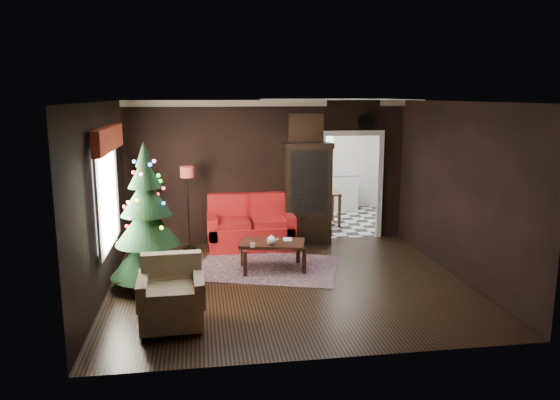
{
  "coord_description": "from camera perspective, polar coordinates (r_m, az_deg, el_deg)",
  "views": [
    {
      "loc": [
        -1.33,
        -7.9,
        2.9
      ],
      "look_at": [
        0.0,
        0.9,
        1.15
      ],
      "focal_mm": 34.44,
      "sensor_mm": 36.0,
      "label": 1
    }
  ],
  "objects": [
    {
      "name": "coffee_table",
      "position": [
        9.04,
        -0.81,
        -5.92
      ],
      "size": [
        1.17,
        0.86,
        0.47
      ],
      "primitive_type": null,
      "rotation": [
        0.0,
        0.0,
        -0.23
      ],
      "color": "black",
      "rests_on": "rug"
    },
    {
      "name": "kitchen_window",
      "position": [
        13.74,
        4.2,
        6.08
      ],
      "size": [
        0.7,
        0.06,
        0.7
      ],
      "primitive_type": "cube",
      "color": "white",
      "rests_on": "ground"
    },
    {
      "name": "wall_back",
      "position": [
        10.59,
        -1.3,
        2.98
      ],
      "size": [
        5.5,
        0.0,
        5.5
      ],
      "primitive_type": "plane",
      "rotation": [
        1.57,
        0.0,
        0.0
      ],
      "color": "black",
      "rests_on": "ground"
    },
    {
      "name": "loveseat",
      "position": [
        10.28,
        -3.17,
        -2.4
      ],
      "size": [
        1.7,
        0.9,
        1.0
      ],
      "primitive_type": null,
      "color": "#9E0308",
      "rests_on": "ground"
    },
    {
      "name": "wall_left",
      "position": [
        8.17,
        -18.45,
        -0.04
      ],
      "size": [
        0.0,
        5.5,
        5.5
      ],
      "primitive_type": "plane",
      "rotation": [
        1.57,
        0.0,
        1.57
      ],
      "color": "black",
      "rests_on": "ground"
    },
    {
      "name": "left_window",
      "position": [
        8.35,
        -17.97,
        0.57
      ],
      "size": [
        0.05,
        1.6,
        1.4
      ],
      "primitive_type": "cube",
      "color": "white",
      "rests_on": "wall_left"
    },
    {
      "name": "kitchen_floor",
      "position": [
        12.62,
        5.54,
        -2.21
      ],
      "size": [
        3.0,
        3.0,
        0.0
      ],
      "primitive_type": "plane",
      "color": "silver",
      "rests_on": "ground"
    },
    {
      "name": "book",
      "position": [
        9.07,
        0.34,
        -3.63
      ],
      "size": [
        0.15,
        0.04,
        0.21
      ],
      "primitive_type": "imported",
      "rotation": [
        0.0,
        0.0,
        -0.16
      ],
      "color": "#8D7B58",
      "rests_on": "coffee_table"
    },
    {
      "name": "ceiling",
      "position": [
        8.01,
        0.98,
        10.41
      ],
      "size": [
        5.5,
        5.5,
        0.0
      ],
      "primitive_type": "plane",
      "rotation": [
        3.14,
        0.0,
        0.0
      ],
      "color": "white",
      "rests_on": "ground"
    },
    {
      "name": "kitchen_counter",
      "position": [
        13.67,
        4.35,
        0.76
      ],
      "size": [
        1.8,
        0.6,
        0.9
      ],
      "primitive_type": "cube",
      "color": "silver",
      "rests_on": "ground"
    },
    {
      "name": "floor_lamp",
      "position": [
        10.11,
        -9.74,
        -0.85
      ],
      "size": [
        0.33,
        0.33,
        1.57
      ],
      "primitive_type": null,
      "rotation": [
        0.0,
        0.0,
        -0.29
      ],
      "color": "black",
      "rests_on": "ground"
    },
    {
      "name": "wall_front",
      "position": [
        5.76,
        5.08,
        -4.01
      ],
      "size": [
        5.5,
        0.0,
        5.5
      ],
      "primitive_type": "plane",
      "rotation": [
        -1.57,
        0.0,
        0.0
      ],
      "color": "black",
      "rests_on": "ground"
    },
    {
      "name": "wall_right",
      "position": [
        9.02,
        18.45,
        0.97
      ],
      "size": [
        0.0,
        5.5,
        5.5
      ],
      "primitive_type": "plane",
      "rotation": [
        1.57,
        0.0,
        -1.57
      ],
      "color": "black",
      "rests_on": "ground"
    },
    {
      "name": "rug",
      "position": [
        9.21,
        -1.43,
        -7.19
      ],
      "size": [
        2.79,
        2.37,
        0.01
      ],
      "primitive_type": "cube",
      "rotation": [
        0.0,
        0.0,
        -0.31
      ],
      "color": "#43343E",
      "rests_on": "ground"
    },
    {
      "name": "kitchen_table",
      "position": [
        12.18,
        4.55,
        -0.88
      ],
      "size": [
        0.7,
        0.7,
        0.75
      ],
      "primitive_type": null,
      "color": "brown",
      "rests_on": "ground"
    },
    {
      "name": "teapot",
      "position": [
        8.78,
        -0.92,
        -4.29
      ],
      "size": [
        0.18,
        0.18,
        0.16
      ],
      "primitive_type": null,
      "rotation": [
        0.0,
        0.0,
        -0.08
      ],
      "color": "white",
      "rests_on": "coffee_table"
    },
    {
      "name": "curio_cabinet",
      "position": [
        10.56,
        2.91,
        0.47
      ],
      "size": [
        0.9,
        0.45,
        1.9
      ],
      "primitive_type": null,
      "color": "black",
      "rests_on": "ground"
    },
    {
      "name": "christmas_tree",
      "position": [
        8.3,
        -13.95,
        -2.09
      ],
      "size": [
        1.3,
        1.3,
        2.2
      ],
      "primitive_type": null,
      "rotation": [
        0.0,
        0.0,
        0.14
      ],
      "color": "black",
      "rests_on": "ground"
    },
    {
      "name": "wall_clock",
      "position": [
        10.87,
        9.07,
        8.24
      ],
      "size": [
        0.32,
        0.32,
        0.06
      ],
      "primitive_type": "cylinder",
      "color": "white",
      "rests_on": "wall_back"
    },
    {
      "name": "cup_b",
      "position": [
        8.68,
        -2.93,
        -4.79
      ],
      "size": [
        0.09,
        0.09,
        0.07
      ],
      "primitive_type": "cylinder",
      "rotation": [
        0.0,
        0.0,
        -0.17
      ],
      "color": "beige",
      "rests_on": "coffee_table"
    },
    {
      "name": "painting",
      "position": [
        10.58,
        2.78,
        7.59
      ],
      "size": [
        0.62,
        0.05,
        0.52
      ],
      "primitive_type": "cube",
      "color": "#B68245",
      "rests_on": "wall_back"
    },
    {
      "name": "armchair",
      "position": [
        7.0,
        -11.48,
        -9.51
      ],
      "size": [
        0.85,
        0.85,
        0.84
      ],
      "primitive_type": null,
      "rotation": [
        0.0,
        0.0,
        0.03
      ],
      "color": "tan",
      "rests_on": "ground"
    },
    {
      "name": "floor",
      "position": [
        8.52,
        0.92,
        -8.77
      ],
      "size": [
        5.5,
        5.5,
        0.0
      ],
      "primitive_type": "plane",
      "color": "black",
      "rests_on": "ground"
    },
    {
      "name": "cup_a",
      "position": [
        8.89,
        -1.17,
        -4.42
      ],
      "size": [
        0.09,
        0.09,
        0.07
      ],
      "primitive_type": "cylinder",
      "rotation": [
        0.0,
        0.0,
        -0.25
      ],
      "color": "white",
      "rests_on": "coffee_table"
    },
    {
      "name": "valance",
      "position": [
        8.23,
        -17.76,
        6.21
      ],
      "size": [
        0.12,
        2.1,
        0.35
      ],
      "primitive_type": "cube",
      "color": "maroon",
      "rests_on": "wall_left"
    },
    {
      "name": "doorway",
      "position": [
        10.99,
        7.54,
        1.33
      ],
      "size": [
        1.1,
        0.1,
        2.1
      ],
      "primitive_type": null,
      "color": "white",
      "rests_on": "ground"
    }
  ]
}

